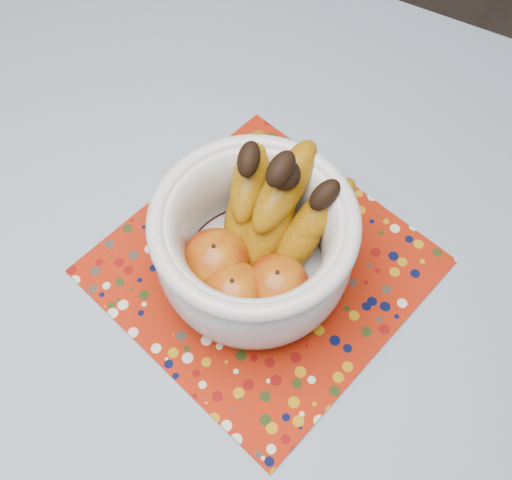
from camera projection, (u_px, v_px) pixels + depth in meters
table at (179, 306)px, 0.87m from camera, size 1.20×1.20×0.75m
tablecloth at (172, 283)px, 0.80m from camera, size 1.32×1.32×0.01m
placemat at (262, 266)px, 0.80m from camera, size 0.46×0.46×0.00m
fruit_bowl at (261, 236)px, 0.73m from camera, size 0.25×0.26×0.20m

